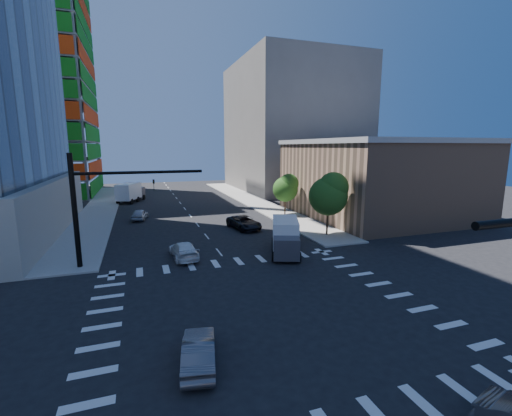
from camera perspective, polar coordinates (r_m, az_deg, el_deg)
name	(u,v)px	position (r m, az deg, el deg)	size (l,w,h in m)	color
ground	(265,310)	(21.29, 1.44, -16.59)	(160.00, 160.00, 0.00)	black
road_markings	(265,310)	(21.29, 1.44, -16.58)	(20.00, 20.00, 0.01)	silver
sidewalk_ne	(252,201)	(61.64, -0.69, 1.26)	(5.00, 60.00, 0.15)	gray
sidewalk_nw	(101,209)	(58.87, -24.46, -0.08)	(5.00, 60.00, 0.15)	gray
construction_building	(16,67)	(83.74, -35.12, 18.71)	(25.16, 34.50, 70.60)	gray
commercial_building	(377,178)	(51.06, 19.46, 4.76)	(20.50, 22.50, 10.60)	#977258
bg_building_ne	(291,127)	(80.35, 5.91, 13.23)	(24.00, 30.00, 28.00)	#635C59
signal_mast_nw	(95,200)	(29.77, -25.25, 1.28)	(10.20, 0.40, 9.00)	black
tree_south	(330,193)	(37.45, 12.20, 2.40)	(4.16, 4.16, 6.82)	#382316
tree_north	(286,187)	(48.24, 5.09, 3.43)	(3.54, 3.52, 5.78)	#382316
car_nb_far	(244,223)	(40.54, -2.02, -2.43)	(2.54, 5.50, 1.53)	black
car_sb_near	(184,250)	(30.70, -11.96, -6.89)	(1.98, 4.87, 1.41)	white
car_sb_mid	(140,214)	(48.16, -18.80, -1.02)	(1.70, 4.23, 1.44)	#B3B5BC
car_sb_cross	(199,351)	(16.62, -9.52, -22.46)	(1.40, 4.00, 1.32)	#58575D
box_truck_near	(286,240)	(31.10, 4.94, -5.27)	(4.41, 6.27, 3.03)	black
box_truck_far	(131,193)	(64.49, -20.06, 2.29)	(5.00, 6.91, 3.33)	black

